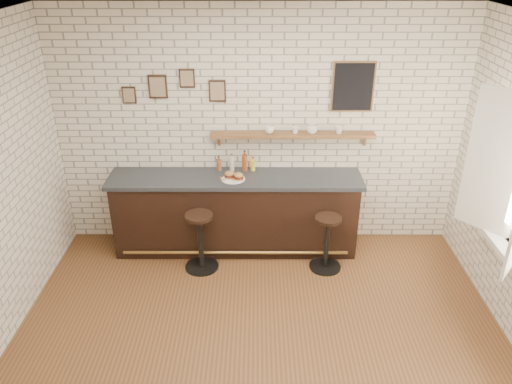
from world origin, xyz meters
TOP-DOWN VIEW (x-y plane):
  - ground at (0.00, 0.00)m, footprint 5.00×5.00m
  - bar_counter at (-0.30, 1.70)m, footprint 3.10×0.65m
  - sandwich_plate at (-0.32, 1.63)m, footprint 0.28×0.28m
  - ciabatta_sandwich at (-0.31, 1.63)m, footprint 0.26×0.18m
  - potato_chips at (-0.34, 1.63)m, footprint 0.26×0.18m
  - bitters_bottle_brown at (-0.51, 1.89)m, footprint 0.06×0.06m
  - bitters_bottle_white at (-0.34, 1.89)m, footprint 0.06×0.06m
  - bitters_bottle_amber at (-0.18, 1.89)m, footprint 0.06×0.06m
  - condiment_bottle_yellow at (-0.08, 1.89)m, footprint 0.06×0.06m
  - bar_stool_left at (-0.71, 1.24)m, footprint 0.41×0.41m
  - bar_stool_right at (0.81, 1.24)m, footprint 0.39×0.39m
  - wall_shelf at (0.40, 1.90)m, footprint 2.00×0.18m
  - shelf_cup_a at (0.12, 1.90)m, footprint 0.16×0.16m
  - shelf_cup_b at (0.43, 1.90)m, footprint 0.12×0.12m
  - shelf_cup_c at (0.63, 1.90)m, footprint 0.16×0.16m
  - shelf_cup_d at (0.96, 1.90)m, footprint 0.14×0.14m
  - back_wall_decor at (0.23, 1.98)m, footprint 2.96×0.02m
  - window_sill at (2.40, 0.30)m, footprint 0.20×1.35m

SIDE VIEW (x-z plane):
  - ground at x=0.00m, z-range 0.00..0.00m
  - bar_stool_right at x=0.81m, z-range 0.03..0.73m
  - bar_stool_left at x=-0.71m, z-range 0.03..0.77m
  - bar_counter at x=-0.30m, z-range 0.00..1.01m
  - window_sill at x=2.40m, z-range 0.87..0.93m
  - sandwich_plate at x=-0.32m, z-range 1.01..1.02m
  - potato_chips at x=-0.34m, z-range 1.02..1.02m
  - ciabatta_sandwich at x=-0.31m, z-range 1.02..1.10m
  - condiment_bottle_yellow at x=-0.08m, z-range 1.00..1.18m
  - bitters_bottle_brown at x=-0.51m, z-range 0.99..1.19m
  - bitters_bottle_white at x=-0.34m, z-range 0.99..1.21m
  - bitters_bottle_amber at x=-0.18m, z-range 0.99..1.25m
  - wall_shelf at x=0.40m, z-range 1.39..1.57m
  - shelf_cup_b at x=0.43m, z-range 1.50..1.58m
  - shelf_cup_a at x=0.12m, z-range 1.50..1.59m
  - shelf_cup_d at x=0.96m, z-range 1.50..1.60m
  - shelf_cup_c at x=0.63m, z-range 1.50..1.60m
  - back_wall_decor at x=0.23m, z-range 1.77..2.33m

